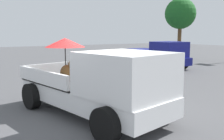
{
  "coord_description": "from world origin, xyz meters",
  "views": [
    {
      "loc": [
        6.44,
        -3.21,
        2.36
      ],
      "look_at": [
        -0.92,
        1.29,
        1.1
      ],
      "focal_mm": 40.76,
      "sensor_mm": 36.0,
      "label": 1
    }
  ],
  "objects": [
    {
      "name": "ground_plane",
      "position": [
        0.0,
        0.0,
        0.0
      ],
      "size": [
        80.0,
        80.0,
        0.0
      ],
      "primitive_type": "plane",
      "color": "#4C4C4F"
    },
    {
      "name": "pickup_truck_main",
      "position": [
        0.43,
        0.08,
        0.97
      ],
      "size": [
        5.33,
        3.07,
        2.21
      ],
      "rotation": [
        0.0,
        0.0,
        0.21
      ],
      "color": "black",
      "rests_on": "ground"
    },
    {
      "name": "pickup_truck_far",
      "position": [
        -6.73,
        8.59,
        0.87
      ],
      "size": [
        4.82,
        2.21,
        1.8
      ],
      "rotation": [
        0.0,
        0.0,
        0.01
      ],
      "color": "black",
      "rests_on": "ground"
    },
    {
      "name": "tree_by_lot",
      "position": [
        -9.37,
        13.3,
        3.96
      ],
      "size": [
        2.62,
        2.62,
        5.31
      ],
      "color": "brown",
      "rests_on": "ground"
    }
  ]
}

